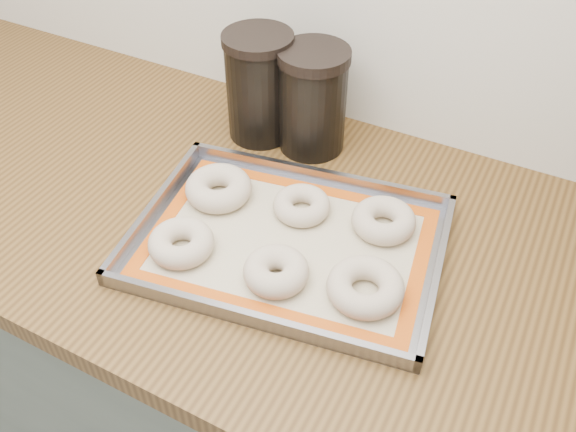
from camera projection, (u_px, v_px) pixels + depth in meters
The scene contains 12 objects.
cabinet at pixel (373, 426), 1.22m from camera, with size 3.00×0.65×0.86m, color slate.
countertop at pixel (401, 277), 0.91m from camera, with size 3.06×0.68×0.04m, color brown.
baking_tray at pixel (288, 241), 0.93m from camera, with size 0.51×0.40×0.03m.
baking_mat at pixel (288, 242), 0.93m from camera, with size 0.46×0.35×0.00m.
bagel_front_left at pixel (181, 243), 0.90m from camera, with size 0.10×0.10×0.04m, color #C6B299.
bagel_front_mid at pixel (276, 271), 0.86m from camera, with size 0.09×0.09×0.04m, color #C6B299.
bagel_front_right at pixel (365, 287), 0.84m from camera, with size 0.11×0.11×0.04m, color #C6B299.
bagel_back_left at pixel (219, 188), 0.99m from camera, with size 0.11×0.11×0.04m, color #C6B299.
bagel_back_mid at pixel (302, 205), 0.97m from camera, with size 0.09×0.09×0.03m, color #C6B299.
bagel_back_right at pixel (384, 220), 0.94m from camera, with size 0.10×0.10×0.03m, color #C6B299.
canister_left at pixel (259, 86), 1.08m from camera, with size 0.12×0.12×0.20m.
canister_mid at pixel (313, 100), 1.06m from camera, with size 0.12×0.12×0.19m.
Camera 1 is at (0.13, 1.06, 1.57)m, focal length 38.00 mm.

